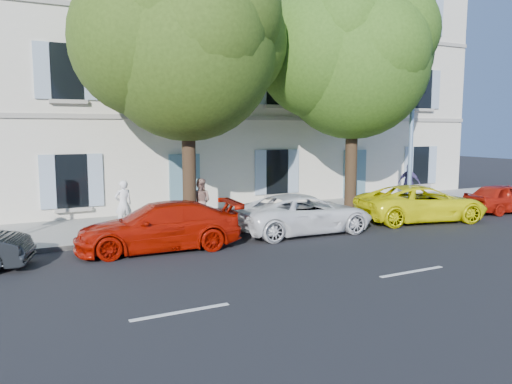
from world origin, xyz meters
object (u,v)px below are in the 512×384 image
car_red_coupe (159,226)px  pedestrian_c (409,183)px  street_lamp (416,89)px  pedestrian_a (123,204)px  car_white_coupe (305,214)px  tree_right (353,64)px  car_red_hatchback (505,198)px  pedestrian_b (200,201)px  car_yellow_supercar (421,203)px  tree_left (187,53)px

car_red_coupe → pedestrian_c: size_ratio=2.68×
street_lamp → pedestrian_a: 12.41m
car_white_coupe → pedestrian_c: size_ratio=2.68×
car_red_coupe → tree_right: bearing=110.4°
car_red_hatchback → tree_right: tree_right is taller
pedestrian_b → pedestrian_c: size_ratio=0.92×
car_white_coupe → car_yellow_supercar: car_yellow_supercar is taller
tree_right → pedestrian_a: bearing=175.5°
car_white_coupe → pedestrian_c: pedestrian_c is taller
car_white_coupe → pedestrian_a: size_ratio=2.93×
pedestrian_b → car_red_coupe: bearing=85.1°
car_white_coupe → car_red_hatchback: size_ratio=1.31×
car_yellow_supercar → car_red_hatchback: bearing=-79.4°
car_red_coupe → car_yellow_supercar: size_ratio=0.96×
pedestrian_a → pedestrian_c: 13.06m
car_red_coupe → car_white_coupe: size_ratio=1.00×
pedestrian_a → car_red_coupe: bearing=89.2°
pedestrian_c → tree_left: bearing=70.7°
tree_left → car_red_coupe: bearing=-128.9°
tree_left → tree_right: tree_right is taller
tree_left → pedestrian_a: bearing=155.2°
car_red_hatchback → tree_left: 14.47m
car_red_coupe → pedestrian_c: (12.72, 3.03, 0.35)m
car_red_coupe → car_yellow_supercar: (10.28, -0.15, -0.00)m
car_white_coupe → tree_right: 6.98m
tree_left → pedestrian_b: 5.10m
car_white_coupe → pedestrian_c: 8.19m
car_white_coupe → pedestrian_b: 3.72m
car_red_hatchback → pedestrian_a: bearing=83.1°
tree_left → tree_right: 7.10m
tree_left → street_lamp: 9.55m
pedestrian_c → car_red_coupe: bearing=79.4°
street_lamp → pedestrian_c: bearing=48.8°
car_white_coupe → street_lamp: bearing=-76.1°
tree_right → street_lamp: (2.38, -1.07, -0.95)m
tree_left → car_yellow_supercar: bearing=-14.9°
pedestrian_a → car_white_coupe: bearing=143.7°
car_white_coupe → pedestrian_b: (-2.89, 2.33, 0.31)m
pedestrian_a → pedestrian_b: 2.64m
car_white_coupe → car_red_hatchback: (9.82, -0.38, -0.04)m
car_red_hatchback → tree_right: (-6.09, 2.68, 5.48)m
car_red_coupe → tree_right: size_ratio=0.52×
car_red_coupe → car_white_coupe: 5.09m
car_red_hatchback → pedestrian_c: bearing=38.8°
car_yellow_supercar → street_lamp: bearing=-19.7°
car_yellow_supercar → street_lamp: size_ratio=0.56×
car_white_coupe → car_yellow_supercar: size_ratio=0.96×
car_red_coupe → car_red_hatchback: car_red_coupe is taller
car_red_coupe → pedestrian_a: pedestrian_a is taller
car_white_coupe → pedestrian_a: (-5.44, 3.02, 0.30)m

